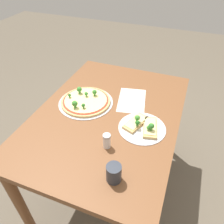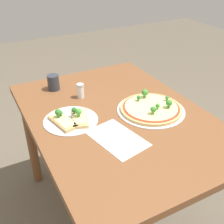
{
  "view_description": "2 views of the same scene",
  "coord_description": "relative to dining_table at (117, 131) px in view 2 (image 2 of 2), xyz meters",
  "views": [
    {
      "loc": [
        -0.96,
        -0.39,
        1.61
      ],
      "look_at": [
        -0.01,
        -0.03,
        0.77
      ],
      "focal_mm": 35.0,
      "sensor_mm": 36.0,
      "label": 1
    },
    {
      "loc": [
        1.06,
        -0.59,
        1.51
      ],
      "look_at": [
        -0.01,
        -0.03,
        0.77
      ],
      "focal_mm": 45.0,
      "sensor_mm": 36.0,
      "label": 2
    }
  ],
  "objects": [
    {
      "name": "pizza_tray_whole",
      "position": [
        0.04,
        0.18,
        0.11
      ],
      "size": [
        0.35,
        0.35,
        0.07
      ],
      "color": "silver",
      "rests_on": "dining_table"
    },
    {
      "name": "paper_menu",
      "position": [
        0.18,
        -0.1,
        0.1
      ],
      "size": [
        0.3,
        0.23,
        0.0
      ],
      "primitive_type": "cube",
      "rotation": [
        0.0,
        0.0,
        0.21
      ],
      "color": "silver",
      "rests_on": "dining_table"
    },
    {
      "name": "condiment_shaker",
      "position": [
        -0.26,
        -0.1,
        0.14
      ],
      "size": [
        0.04,
        0.04,
        0.08
      ],
      "color": "silver",
      "rests_on": "dining_table"
    },
    {
      "name": "dining_table",
      "position": [
        0.0,
        0.0,
        0.0
      ],
      "size": [
        1.2,
        0.86,
        0.75
      ],
      "color": "brown",
      "rests_on": "ground_plane"
    },
    {
      "name": "ground_plane",
      "position": [
        0.0,
        0.0,
        -0.65
      ],
      "size": [
        8.0,
        8.0,
        0.0
      ],
      "primitive_type": "plane",
      "color": "brown"
    },
    {
      "name": "pizza_tray_slice",
      "position": [
        -0.05,
        -0.23,
        0.11
      ],
      "size": [
        0.27,
        0.27,
        0.07
      ],
      "color": "silver",
      "rests_on": "dining_table"
    },
    {
      "name": "drinking_cup",
      "position": [
        -0.43,
        -0.2,
        0.15
      ],
      "size": [
        0.07,
        0.07,
        0.09
      ],
      "primitive_type": "cylinder",
      "color": "#2D333D",
      "rests_on": "dining_table"
    }
  ]
}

